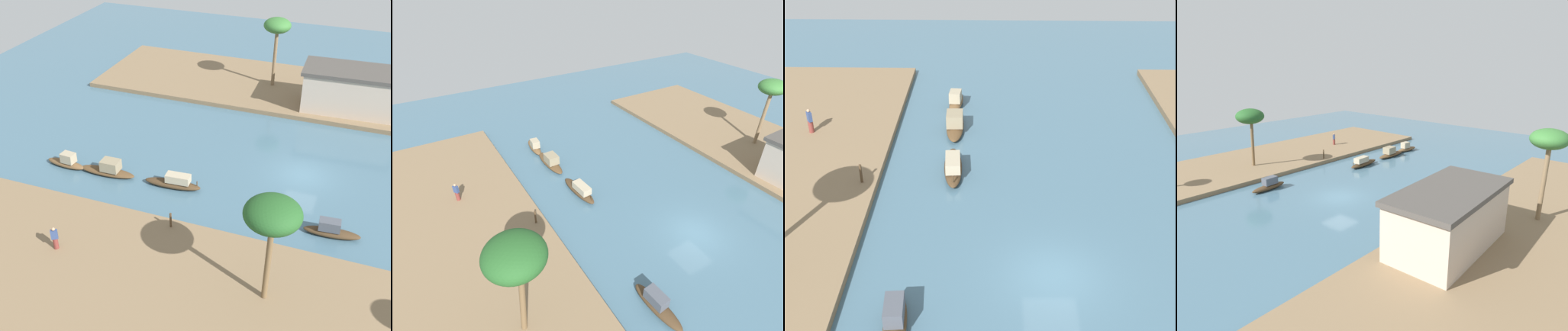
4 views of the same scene
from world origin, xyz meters
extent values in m
plane|color=#476B7F|center=(0.00, 0.00, 0.00)|extent=(77.70, 77.70, 0.00)
ellipsoid|color=brown|center=(-13.90, -5.12, 0.24)|extent=(4.49, 1.24, 0.48)
cube|color=gray|center=(-13.56, -5.11, 0.88)|extent=(1.40, 1.07, 0.82)
ellipsoid|color=#47331E|center=(3.07, -6.40, 0.25)|extent=(3.66, 1.18, 0.50)
cube|color=#4C515B|center=(2.87, -6.42, 0.84)|extent=(1.40, 0.84, 0.68)
ellipsoid|color=#47331E|center=(-8.61, -4.92, 0.27)|extent=(4.30, 1.28, 0.53)
cube|color=tan|center=(-8.18, -4.89, 0.83)|extent=(1.83, 0.93, 0.60)
cylinder|color=#47331E|center=(-6.74, -4.79, 0.66)|extent=(0.07, 0.07, 0.37)
ellipsoid|color=brown|center=(-17.46, -5.26, 0.25)|extent=(3.42, 1.13, 0.49)
cube|color=tan|center=(-17.15, -5.28, 0.87)|extent=(1.10, 0.85, 0.75)
cylinder|color=brown|center=(-12.44, -14.02, 0.80)|extent=(0.43, 0.43, 0.77)
cube|color=#33477A|center=(-12.44, -14.02, 1.49)|extent=(0.47, 0.43, 0.61)
sphere|color=tan|center=(-12.44, -14.02, 1.90)|extent=(0.21, 0.21, 0.21)
cylinder|color=#4C3823|center=(-6.71, -9.67, 0.96)|extent=(0.14, 0.14, 1.08)
cylinder|color=brown|center=(0.37, -13.21, 2.89)|extent=(0.32, 0.69, 4.94)
ellipsoid|color=#235623|center=(0.37, -13.21, 5.95)|extent=(2.98, 2.98, 1.64)
cylinder|color=#7F6647|center=(-5.97, 15.16, 3.22)|extent=(0.34, 0.44, 5.60)
ellipsoid|color=#387533|center=(-5.97, 15.16, 6.54)|extent=(2.66, 2.66, 1.46)
camera|label=1|loc=(3.81, -33.00, 21.27)|focal=46.74mm
camera|label=2|loc=(10.12, -15.31, 16.91)|focal=29.07mm
camera|label=3|loc=(17.63, -2.85, 16.13)|focal=49.98mm
camera|label=4|loc=(20.63, 22.04, 11.99)|focal=33.11mm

